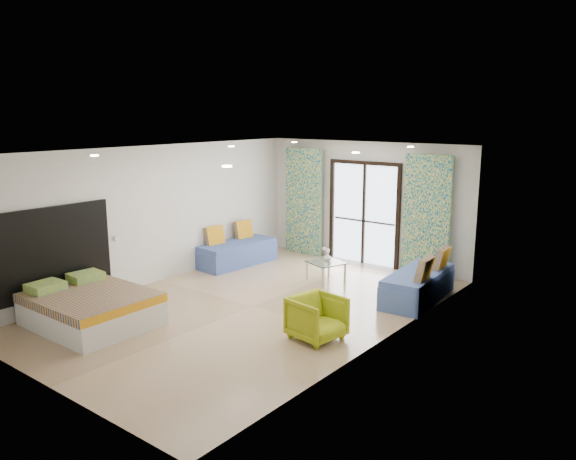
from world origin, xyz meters
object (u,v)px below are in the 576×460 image
Objects in this scene: bed at (90,308)px; armchair at (317,316)px; daybed_left at (237,252)px; coffee_table at (326,264)px; daybed_right at (419,284)px.

armchair is (3.18, 1.74, 0.09)m from bed.
daybed_left is 2.37× the size of coffee_table.
daybed_left is 0.97× the size of daybed_right.
daybed_right is 2.61m from armchair.
daybed_right is at bearing 50.21° from bed.
daybed_left is at bearing 67.52° from armchair.
coffee_table is 2.90m from armchair.
daybed_left is (-0.64, 4.07, 0.01)m from bed.
armchair reaches higher than bed.
armchair is (3.82, -2.33, 0.08)m from daybed_left.
armchair reaches higher than coffee_table.
daybed_left reaches higher than armchair.
bed is at bearing -111.51° from coffee_table.
bed is 2.62× the size of armchair.
armchair is at bearing 28.67° from bed.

